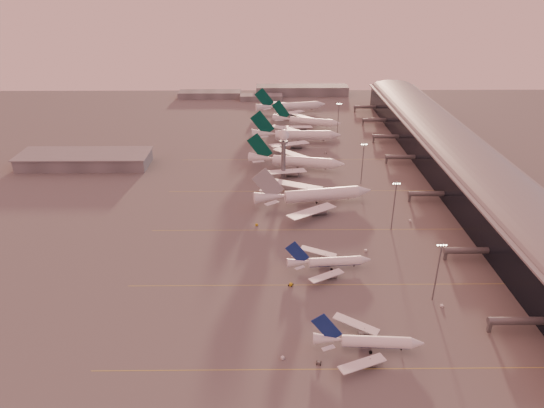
{
  "coord_description": "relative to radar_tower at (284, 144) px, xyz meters",
  "views": [
    {
      "loc": [
        -4.45,
        -148.65,
        113.49
      ],
      "look_at": [
        -2.34,
        61.53,
        10.72
      ],
      "focal_mm": 32.0,
      "sensor_mm": 36.0,
      "label": 1
    }
  ],
  "objects": [
    {
      "name": "greentail_a",
      "position": [
        8.54,
        12.78,
        -17.03
      ],
      "size": [
        60.56,
        48.46,
        22.2
      ],
      "color": "white",
      "rests_on": "ground"
    },
    {
      "name": "gsv_catering_b",
      "position": [
        61.35,
        -57.17,
        -19.1
      ],
      "size": [
        4.76,
        2.71,
        3.69
      ],
      "color": "silver",
      "rests_on": "ground"
    },
    {
      "name": "gsv_tug_far",
      "position": [
        11.89,
        -13.16,
        -20.44
      ],
      "size": [
        2.63,
        3.77,
        0.99
      ],
      "color": "silver",
      "rests_on": "ground"
    },
    {
      "name": "gsv_truck_a",
      "position": [
        -4.53,
        -150.28,
        -19.88
      ],
      "size": [
        5.15,
        4.77,
        2.09
      ],
      "color": "silver",
      "rests_on": "ground"
    },
    {
      "name": "hangar",
      "position": [
        -125.0,
        20.0,
        -16.63
      ],
      "size": [
        82.0,
        27.0,
        8.5
      ],
      "color": "#5B5D62",
      "rests_on": "ground"
    },
    {
      "name": "narrowbody_mid",
      "position": [
        16.02,
        -98.58,
        -18.09
      ],
      "size": [
        36.21,
        28.81,
        14.14
      ],
      "color": "white",
      "rests_on": "ground"
    },
    {
      "name": "taxiway_markings",
      "position": [
        25.0,
        -64.0,
        -20.94
      ],
      "size": [
        180.0,
        185.25,
        0.02
      ],
      "color": "gold",
      "rests_on": "ground"
    },
    {
      "name": "mast_b",
      "position": [
        50.0,
        -65.0,
        -7.21
      ],
      "size": [
        3.6,
        0.56,
        25.0
      ],
      "color": "slate",
      "rests_on": "ground"
    },
    {
      "name": "gsv_tug_hangar",
      "position": [
        30.03,
        41.25,
        -20.48
      ],
      "size": [
        3.57,
        2.66,
        0.91
      ],
      "color": "silver",
      "rests_on": "ground"
    },
    {
      "name": "ground",
      "position": [
        -5.0,
        -120.0,
        -20.95
      ],
      "size": [
        700.0,
        700.0,
        0.0
      ],
      "primitive_type": "plane",
      "color": "#5B5958",
      "rests_on": "ground"
    },
    {
      "name": "narrowbody_near",
      "position": [
        23.23,
        -146.63,
        -18.02
      ],
      "size": [
        37.02,
        29.49,
        14.46
      ],
      "color": "white",
      "rests_on": "ground"
    },
    {
      "name": "gsv_truck_b",
      "position": [
        34.39,
        -85.09,
        -19.87
      ],
      "size": [
        5.41,
        2.5,
        2.11
      ],
      "color": "silver",
      "rests_on": "ground"
    },
    {
      "name": "mast_d",
      "position": [
        43.0,
        80.0,
        -7.21
      ],
      "size": [
        3.6,
        0.56,
        25.0
      ],
      "color": "slate",
      "rests_on": "ground"
    },
    {
      "name": "terminal",
      "position": [
        102.88,
        -9.91,
        -10.43
      ],
      "size": [
        57.0,
        362.0,
        23.04
      ],
      "color": "black",
      "rests_on": "ground"
    },
    {
      "name": "greentail_d",
      "position": [
        11.47,
        144.6,
        -16.89
      ],
      "size": [
        62.35,
        49.81,
        22.98
      ],
      "color": "white",
      "rests_on": "ground"
    },
    {
      "name": "distant_horizon",
      "position": [
        -2.38,
        205.14,
        -17.06
      ],
      "size": [
        165.0,
        37.5,
        9.0
      ],
      "color": "#5B5D62",
      "rests_on": "ground"
    },
    {
      "name": "gsv_catering_a",
      "position": [
        55.3,
        -124.42,
        -19.04
      ],
      "size": [
        4.7,
        2.32,
        3.82
      ],
      "color": "silver",
      "rests_on": "ground"
    },
    {
      "name": "widebody_white",
      "position": [
        15.13,
        -36.94,
        -17.01
      ],
      "size": [
        64.24,
        51.06,
        22.74
      ],
      "color": "white",
      "rests_on": "ground"
    },
    {
      "name": "radar_tower",
      "position": [
        0.0,
        0.0,
        0.0
      ],
      "size": [
        6.4,
        6.4,
        31.1
      ],
      "color": "slate",
      "rests_on": "ground"
    },
    {
      "name": "gsv_tug_near",
      "position": [
        6.61,
        -152.74,
        -20.45
      ],
      "size": [
        2.71,
        3.77,
        0.98
      ],
      "color": "#535558",
      "rests_on": "ground"
    },
    {
      "name": "mast_a",
      "position": [
        53.0,
        -120.0,
        -7.21
      ],
      "size": [
        3.6,
        0.56,
        25.0
      ],
      "color": "slate",
      "rests_on": "ground"
    },
    {
      "name": "greentail_b",
      "position": [
        11.63,
        64.24,
        -16.79
      ],
      "size": [
        64.89,
        52.39,
        23.57
      ],
      "color": "white",
      "rests_on": "ground"
    },
    {
      "name": "gsv_truck_c",
      "position": [
        -14.57,
        -60.38,
        -19.9
      ],
      "size": [
        4.97,
        4.78,
        2.05
      ],
      "color": "yellow",
      "rests_on": "ground"
    },
    {
      "name": "greentail_c",
      "position": [
        21.5,
        101.69,
        -17.39
      ],
      "size": [
        53.97,
        42.96,
        20.16
      ],
      "color": "white",
      "rests_on": "ground"
    },
    {
      "name": "gsv_tug_mid",
      "position": [
        -0.42,
        -110.54,
        -20.39
      ],
      "size": [
        4.37,
        3.55,
        1.08
      ],
      "color": "yellow",
      "rests_on": "ground"
    },
    {
      "name": "mast_c",
      "position": [
        45.0,
        -10.0,
        -7.21
      ],
      "size": [
        3.6,
        0.56,
        25.0
      ],
      "color": "slate",
      "rests_on": "ground"
    }
  ]
}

